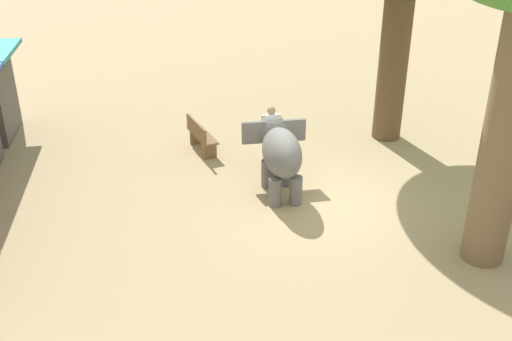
# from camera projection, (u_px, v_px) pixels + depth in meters

# --- Properties ---
(ground_plane) EXTENTS (60.00, 60.00, 0.00)m
(ground_plane) POSITION_uv_depth(u_px,v_px,m) (316.00, 201.00, 13.76)
(ground_plane) COLOR tan
(elephant) EXTENTS (2.31, 1.57, 1.61)m
(elephant) POSITION_uv_depth(u_px,v_px,m) (280.00, 151.00, 13.80)
(elephant) COLOR slate
(elephant) RESTS_ON ground_plane
(person_handler) EXTENTS (0.32, 0.51, 1.62)m
(person_handler) POSITION_uv_depth(u_px,v_px,m) (271.00, 131.00, 15.06)
(person_handler) COLOR #3F3833
(person_handler) RESTS_ON ground_plane
(wooden_bench) EXTENTS (1.46, 0.77, 0.88)m
(wooden_bench) POSITION_uv_depth(u_px,v_px,m) (200.00, 135.00, 16.05)
(wooden_bench) COLOR brown
(wooden_bench) RESTS_ON ground_plane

